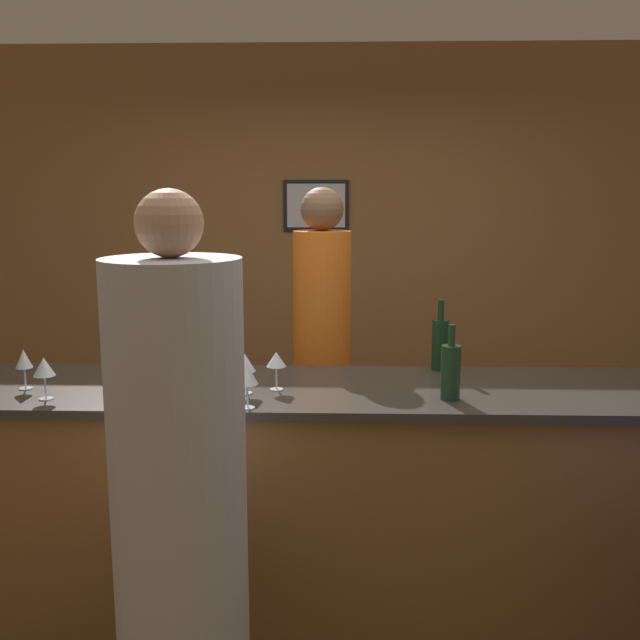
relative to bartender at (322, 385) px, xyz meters
name	(u,v)px	position (x,y,z in m)	size (l,w,h in m)	color
ground_plane	(321,632)	(0.01, -0.72, -0.88)	(14.00, 14.00, 0.00)	#4C3823
back_wall	(330,257)	(0.01, 1.44, 0.52)	(8.00, 0.08, 2.80)	olive
bar_counter	(321,513)	(0.01, -0.72, -0.35)	(3.10, 0.70, 1.07)	brown
bartender	(322,385)	(0.00, 0.00, 0.00)	(0.28, 0.28, 1.86)	orange
guest_1	(180,527)	(-0.38, -1.49, -0.04)	(0.40, 0.40, 1.84)	#B2B2B7
wine_bottle_0	(440,343)	(0.52, -0.42, 0.31)	(0.07, 0.07, 0.31)	black
wine_bottle_1	(451,371)	(0.50, -0.88, 0.30)	(0.07, 0.07, 0.28)	#19381E
wine_glass_0	(247,375)	(-0.24, -1.02, 0.31)	(0.08, 0.08, 0.16)	silver
wine_glass_1	(44,368)	(-1.00, -0.93, 0.31)	(0.08, 0.08, 0.16)	silver
wine_glass_2	(245,364)	(-0.27, -0.83, 0.31)	(0.08, 0.08, 0.16)	silver
wine_glass_3	(179,364)	(-0.53, -0.80, 0.30)	(0.08, 0.08, 0.14)	silver
wine_glass_4	(276,361)	(-0.16, -0.77, 0.31)	(0.08, 0.08, 0.15)	silver
wine_glass_6	(24,360)	(-1.14, -0.79, 0.31)	(0.06, 0.06, 0.16)	silver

